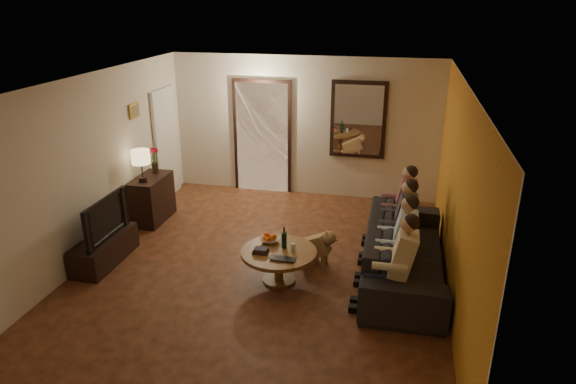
% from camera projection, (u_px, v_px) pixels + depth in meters
% --- Properties ---
extents(floor, '(5.00, 6.00, 0.01)m').
position_uv_depth(floor, '(263.00, 267.00, 7.26)').
color(floor, '#3D1E10').
rests_on(floor, ground).
extents(ceiling, '(5.00, 6.00, 0.01)m').
position_uv_depth(ceiling, '(259.00, 82.00, 6.32)').
color(ceiling, white).
rests_on(ceiling, back_wall).
extents(back_wall, '(5.00, 0.02, 2.60)m').
position_uv_depth(back_wall, '(304.00, 127.00, 9.52)').
color(back_wall, beige).
rests_on(back_wall, floor).
extents(front_wall, '(5.00, 0.02, 2.60)m').
position_uv_depth(front_wall, '(160.00, 306.00, 4.06)').
color(front_wall, beige).
rests_on(front_wall, floor).
extents(left_wall, '(0.02, 6.00, 2.60)m').
position_uv_depth(left_wall, '(92.00, 168.00, 7.30)').
color(left_wall, beige).
rests_on(left_wall, floor).
extents(right_wall, '(0.02, 6.00, 2.60)m').
position_uv_depth(right_wall, '(458.00, 196.00, 6.28)').
color(right_wall, beige).
rests_on(right_wall, floor).
extents(orange_accent, '(0.01, 6.00, 2.60)m').
position_uv_depth(orange_accent, '(457.00, 196.00, 6.28)').
color(orange_accent, '#C16F21').
rests_on(orange_accent, right_wall).
extents(kitchen_doorway, '(1.00, 0.06, 2.10)m').
position_uv_depth(kitchen_doorway, '(262.00, 138.00, 9.76)').
color(kitchen_doorway, '#FFE0A5').
rests_on(kitchen_doorway, floor).
extents(door_trim, '(1.12, 0.04, 2.22)m').
position_uv_depth(door_trim, '(262.00, 138.00, 9.75)').
color(door_trim, black).
rests_on(door_trim, floor).
extents(fridge_glimpse, '(0.45, 0.03, 1.70)m').
position_uv_depth(fridge_glimpse, '(275.00, 146.00, 9.76)').
color(fridge_glimpse, silver).
rests_on(fridge_glimpse, floor).
extents(mirror_frame, '(1.00, 0.05, 1.40)m').
position_uv_depth(mirror_frame, '(358.00, 120.00, 9.21)').
color(mirror_frame, black).
rests_on(mirror_frame, back_wall).
extents(mirror_glass, '(0.86, 0.02, 1.26)m').
position_uv_depth(mirror_glass, '(358.00, 120.00, 9.18)').
color(mirror_glass, white).
rests_on(mirror_glass, back_wall).
extents(white_door, '(0.06, 0.85, 2.04)m').
position_uv_depth(white_door, '(166.00, 144.00, 9.49)').
color(white_door, white).
rests_on(white_door, floor).
extents(framed_art, '(0.03, 0.28, 0.24)m').
position_uv_depth(framed_art, '(134.00, 111.00, 8.28)').
color(framed_art, '#B28C33').
rests_on(framed_art, left_wall).
extents(art_canvas, '(0.01, 0.22, 0.18)m').
position_uv_depth(art_canvas, '(135.00, 111.00, 8.28)').
color(art_canvas, brown).
rests_on(art_canvas, left_wall).
extents(dresser, '(0.45, 0.87, 0.77)m').
position_uv_depth(dresser, '(152.00, 199.00, 8.64)').
color(dresser, black).
rests_on(dresser, floor).
extents(table_lamp, '(0.30, 0.30, 0.54)m').
position_uv_depth(table_lamp, '(142.00, 166.00, 8.21)').
color(table_lamp, beige).
rests_on(table_lamp, dresser).
extents(flower_vase, '(0.14, 0.14, 0.44)m').
position_uv_depth(flower_vase, '(154.00, 161.00, 8.63)').
color(flower_vase, '#B51326').
rests_on(flower_vase, dresser).
extents(tv_stand, '(0.45, 1.17, 0.39)m').
position_uv_depth(tv_stand, '(104.00, 250.00, 7.33)').
color(tv_stand, black).
rests_on(tv_stand, floor).
extents(tv, '(1.05, 0.14, 0.60)m').
position_uv_depth(tv, '(100.00, 218.00, 7.15)').
color(tv, black).
rests_on(tv, tv_stand).
extents(sofa, '(2.62, 1.03, 0.76)m').
position_uv_depth(sofa, '(405.00, 251.00, 6.89)').
color(sofa, black).
rests_on(sofa, floor).
extents(person_a, '(0.60, 0.40, 1.20)m').
position_uv_depth(person_a, '(397.00, 269.00, 6.01)').
color(person_a, tan).
rests_on(person_a, sofa).
extents(person_b, '(0.60, 0.40, 1.20)m').
position_uv_depth(person_b, '(398.00, 246.00, 6.56)').
color(person_b, tan).
rests_on(person_b, sofa).
extents(person_c, '(0.60, 0.40, 1.20)m').
position_uv_depth(person_c, '(399.00, 226.00, 7.10)').
color(person_c, tan).
rests_on(person_c, sofa).
extents(person_d, '(0.60, 0.40, 1.20)m').
position_uv_depth(person_d, '(400.00, 210.00, 7.65)').
color(person_d, tan).
rests_on(person_d, sofa).
extents(dog, '(0.59, 0.33, 0.56)m').
position_uv_depth(dog, '(314.00, 245.00, 7.27)').
color(dog, '#A3864B').
rests_on(dog, floor).
extents(coffee_table, '(1.09, 1.09, 0.45)m').
position_uv_depth(coffee_table, '(279.00, 266.00, 6.83)').
color(coffee_table, brown).
rests_on(coffee_table, floor).
extents(bowl, '(0.26, 0.26, 0.06)m').
position_uv_depth(bowl, '(270.00, 240.00, 6.98)').
color(bowl, white).
rests_on(bowl, coffee_table).
extents(oranges, '(0.20, 0.20, 0.08)m').
position_uv_depth(oranges, '(270.00, 235.00, 6.95)').
color(oranges, '#E55713').
rests_on(oranges, bowl).
extents(wine_bottle, '(0.07, 0.07, 0.31)m').
position_uv_depth(wine_bottle, '(284.00, 237.00, 6.78)').
color(wine_bottle, black).
rests_on(wine_bottle, coffee_table).
extents(wine_glass, '(0.06, 0.06, 0.10)m').
position_uv_depth(wine_glass, '(293.00, 247.00, 6.74)').
color(wine_glass, silver).
rests_on(wine_glass, coffee_table).
extents(book_stack, '(0.20, 0.15, 0.07)m').
position_uv_depth(book_stack, '(261.00, 250.00, 6.69)').
color(book_stack, black).
rests_on(book_stack, coffee_table).
extents(laptop, '(0.34, 0.23, 0.03)m').
position_uv_depth(laptop, '(281.00, 261.00, 6.47)').
color(laptop, black).
rests_on(laptop, coffee_table).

